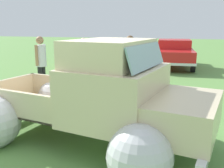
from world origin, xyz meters
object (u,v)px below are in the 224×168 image
object	(u,v)px
spectator_0	(130,60)
spectator_2	(84,57)
vintage_pickup_truck	(102,105)
show_car_0	(106,51)
show_car_1	(174,52)
spectator_1	(41,61)

from	to	relation	value
spectator_0	spectator_2	size ratio (longest dim) A/B	1.08
vintage_pickup_truck	show_car_0	distance (m)	9.65
show_car_1	spectator_2	distance (m)	5.74
spectator_0	show_car_1	bearing A→B (deg)	-50.83
show_car_1	spectator_1	size ratio (longest dim) A/B	2.38
vintage_pickup_truck	spectator_1	size ratio (longest dim) A/B	2.67
spectator_2	spectator_1	bearing A→B (deg)	49.01
spectator_1	spectator_2	xyz separation A→B (m)	(0.64, 1.91, -0.08)
show_car_0	spectator_2	bearing A→B (deg)	15.27
show_car_1	spectator_1	distance (m)	7.72
show_car_1	spectator_2	xyz separation A→B (m)	(-3.01, -4.88, 0.19)
spectator_1	show_car_0	bearing A→B (deg)	-89.89
show_car_1	vintage_pickup_truck	bearing A→B (deg)	-8.46
vintage_pickup_truck	spectator_0	size ratio (longest dim) A/B	2.64
spectator_0	spectator_2	bearing A→B (deg)	20.92
vintage_pickup_truck	spectator_2	xyz separation A→B (m)	(-2.41, 4.83, 0.22)
show_car_0	vintage_pickup_truck	bearing A→B (deg)	25.90
vintage_pickup_truck	show_car_1	distance (m)	9.73
spectator_1	show_car_1	bearing A→B (deg)	-117.35
spectator_0	spectator_2	xyz separation A→B (m)	(-2.03, 1.06, -0.09)
vintage_pickup_truck	spectator_0	bearing A→B (deg)	105.48
spectator_1	spectator_0	bearing A→B (deg)	-161.51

